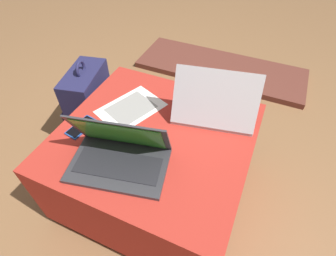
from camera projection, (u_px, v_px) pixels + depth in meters
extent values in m
plane|color=olive|center=(157.00, 188.00, 1.47)|extent=(14.00, 14.00, 0.00)
cube|color=maroon|center=(157.00, 185.00, 1.45)|extent=(0.80, 0.76, 0.05)
cube|color=#B22D23|center=(156.00, 161.00, 1.29)|extent=(0.83, 0.79, 0.40)
cube|color=#333338|center=(119.00, 165.00, 1.02)|extent=(0.42, 0.31, 0.02)
cube|color=#232328|center=(118.00, 165.00, 1.01)|extent=(0.35, 0.19, 0.00)
cube|color=#333338|center=(121.00, 134.00, 0.98)|extent=(0.39, 0.18, 0.21)
cube|color=green|center=(120.00, 135.00, 0.98)|extent=(0.35, 0.16, 0.19)
cube|color=silver|center=(213.00, 110.00, 1.24)|extent=(0.40, 0.32, 0.02)
cube|color=#B2B2B7|center=(214.00, 108.00, 1.24)|extent=(0.34, 0.20, 0.00)
cube|color=silver|center=(215.00, 100.00, 1.11)|extent=(0.38, 0.19, 0.23)
cube|color=#B23D93|center=(215.00, 99.00, 1.11)|extent=(0.34, 0.16, 0.20)
cube|color=#1E4C9E|center=(81.00, 127.00, 1.17)|extent=(0.09, 0.15, 0.01)
cube|color=black|center=(81.00, 126.00, 1.17)|extent=(0.08, 0.14, 0.00)
cube|color=#23234C|center=(91.00, 105.00, 1.60)|extent=(0.23, 0.35, 0.47)
cube|color=#1E1E41|center=(79.00, 114.00, 1.68)|extent=(0.11, 0.27, 0.21)
torus|color=#23234C|center=(81.00, 69.00, 1.41)|extent=(0.04, 0.10, 0.09)
cube|color=white|center=(131.00, 108.00, 1.26)|extent=(0.31, 0.35, 0.00)
cube|color=gray|center=(131.00, 108.00, 1.26)|extent=(0.23, 0.25, 0.00)
cube|color=brown|center=(220.00, 68.00, 2.26)|extent=(1.40, 0.50, 0.04)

